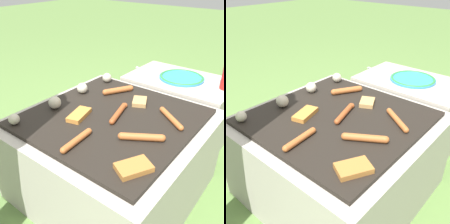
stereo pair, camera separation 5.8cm
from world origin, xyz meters
The scene contains 14 objects.
ground_plane centered at (0.00, 0.00, 0.00)m, with size 14.00×14.00×0.00m, color #608442.
grill centered at (0.00, 0.00, 0.21)m, with size 0.80×0.80×0.43m.
side_ledge centered at (0.61, -0.05, 0.21)m, with size 0.40×0.61×0.43m.
sausage_front_center centered at (-0.08, -0.21, 0.44)m, with size 0.11×0.16×0.03m.
sausage_front_right centered at (0.02, -0.02, 0.44)m, with size 0.18×0.07×0.02m.
sausage_back_center centered at (0.22, 0.13, 0.44)m, with size 0.16×0.10×0.03m.
sausage_mid_left centered at (-0.25, -0.02, 0.44)m, with size 0.17×0.04×0.03m.
sausage_front_left centered at (0.13, -0.23, 0.44)m, with size 0.12×0.16×0.02m.
bread_slice_center centered at (0.18, -0.03, 0.44)m, with size 0.11×0.10×0.02m.
bread_slice_right centered at (-0.10, 0.11, 0.44)m, with size 0.14×0.09×0.02m.
bread_slice_left centered at (-0.24, -0.28, 0.44)m, with size 0.14×0.12×0.02m.
mushroom_row centered at (0.01, 0.27, 0.45)m, with size 0.66×0.08×0.06m.
plate_colorful centered at (0.61, -0.05, 0.43)m, with size 0.26×0.26×0.02m.
fork_utensil centered at (0.62, 0.18, 0.43)m, with size 0.04×0.21×0.01m.
Camera 2 is at (-0.77, -0.67, 1.01)m, focal length 42.00 mm.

